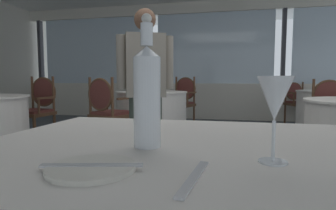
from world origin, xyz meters
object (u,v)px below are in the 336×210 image
object	(u,v)px
dining_chair_2_0	(182,98)
dining_chair_1_0	(38,104)
wine_glass	(275,101)
diner_person_0	(145,84)
dining_chair_2_1	(107,107)
side_plate	(92,168)
dining_chair_3_0	(332,110)
water_bottle	(147,94)
dining_chair_0_0	(297,99)

from	to	relation	value
dining_chair_2_0	dining_chair_1_0	bearing A→B (deg)	-30.36
wine_glass	diner_person_0	world-z (taller)	diner_person_0
wine_glass	dining_chair_2_1	world-z (taller)	dining_chair_2_1
side_plate	dining_chair_2_1	size ratio (longest dim) A/B	0.19
side_plate	dining_chair_3_0	world-z (taller)	dining_chair_3_0
dining_chair_1_0	diner_person_0	bearing A→B (deg)	65.83
wine_glass	dining_chair_1_0	xyz separation A→B (m)	(-2.93, 3.06, -0.32)
side_plate	dining_chair_2_1	world-z (taller)	dining_chair_2_1
side_plate	water_bottle	world-z (taller)	water_bottle
water_bottle	wine_glass	size ratio (longest dim) A/B	1.87
dining_chair_0_0	dining_chair_2_0	world-z (taller)	dining_chair_2_0
dining_chair_2_1	wine_glass	bearing A→B (deg)	-128.87
side_plate	dining_chair_1_0	bearing A→B (deg)	128.72
side_plate	dining_chair_1_0	world-z (taller)	dining_chair_1_0
dining_chair_3_0	dining_chair_2_0	bearing A→B (deg)	-123.65
side_plate	water_bottle	size ratio (longest dim) A/B	0.50
dining_chair_1_0	dining_chair_3_0	bearing A→B (deg)	99.39
dining_chair_1_0	dining_chair_2_0	size ratio (longest dim) A/B	0.99
side_plate	wine_glass	distance (m)	0.42
dining_chair_1_0	dining_chair_2_1	distance (m)	1.29
dining_chair_2_0	diner_person_0	size ratio (longest dim) A/B	0.63
water_bottle	dining_chair_2_1	size ratio (longest dim) A/B	0.37
water_bottle	dining_chair_3_0	size ratio (longest dim) A/B	0.38
water_bottle	dining_chair_2_0	size ratio (longest dim) A/B	0.36
dining_chair_2_0	water_bottle	bearing A→B (deg)	28.29
wine_glass	dining_chair_1_0	distance (m)	4.25
dining_chair_1_0	dining_chair_2_0	distance (m)	2.53
dining_chair_0_0	dining_chair_3_0	xyz separation A→B (m)	(-0.12, -2.40, 0.02)
dining_chair_2_0	dining_chair_2_1	xyz separation A→B (m)	(-0.69, -1.89, -0.01)
dining_chair_0_0	dining_chair_2_0	size ratio (longest dim) A/B	0.89
wine_glass	dining_chair_0_0	size ratio (longest dim) A/B	0.22
water_bottle	dining_chair_1_0	distance (m)	3.97
dining_chair_2_0	diner_person_0	world-z (taller)	diner_person_0
dining_chair_2_1	side_plate	bearing A→B (deg)	-135.86
dining_chair_0_0	dining_chair_2_1	world-z (taller)	dining_chair_2_1
side_plate	dining_chair_0_0	size ratio (longest dim) A/B	0.21
side_plate	dining_chair_2_0	size ratio (longest dim) A/B	0.18
dining_chair_2_0	dining_chair_3_0	world-z (taller)	dining_chair_2_0
diner_person_0	water_bottle	bearing A→B (deg)	-6.06
wine_glass	dining_chair_3_0	distance (m)	3.54
side_plate	dining_chair_0_0	world-z (taller)	dining_chair_0_0
dining_chair_2_0	wine_glass	bearing A→B (deg)	31.92
dining_chair_2_0	diner_person_0	xyz separation A→B (m)	(0.11, -2.81, 0.31)
side_plate	dining_chair_1_0	size ratio (longest dim) A/B	0.18
dining_chair_0_0	diner_person_0	world-z (taller)	diner_person_0
dining_chair_3_0	dining_chair_2_1	bearing A→B (deg)	-81.29
dining_chair_2_0	dining_chair_0_0	bearing A→B (deg)	134.46
dining_chair_3_0	diner_person_0	bearing A→B (deg)	-56.83
wine_glass	dining_chair_0_0	bearing A→B (deg)	76.90
diner_person_0	dining_chair_2_0	bearing A→B (deg)	159.21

